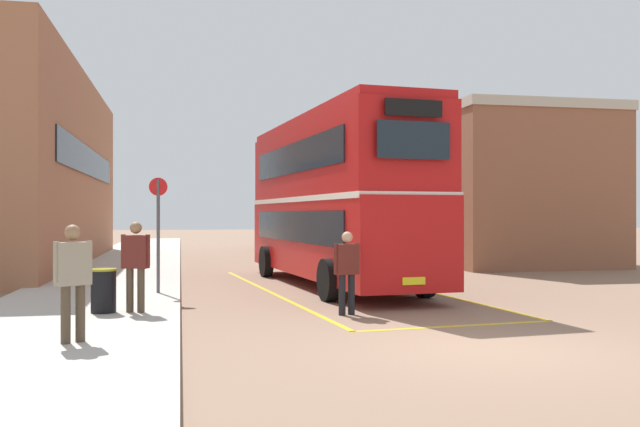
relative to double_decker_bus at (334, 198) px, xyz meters
The scene contains 12 objects.
ground_plane 5.63m from the double_decker_bus, 87.68° to the left, with size 135.60×135.60×0.00m, color #846651.
sidewalk_left 10.04m from the double_decker_bus, 130.26° to the left, with size 4.00×57.60×0.14m, color #B2ADA3.
brick_building_left 14.50m from the double_decker_bus, 136.98° to the left, with size 5.40×20.12×7.53m.
depot_building_right 14.27m from the double_decker_bus, 51.36° to the left, with size 6.53×15.85×6.23m.
double_decker_bus is the anchor object (origin of this frame).
single_deck_bus 19.62m from the double_decker_bus, 81.28° to the left, with size 3.02×8.59×3.02m.
pedestrian_boarding 5.86m from the double_decker_bus, 100.11° to the right, with size 0.55×0.34×1.69m.
pedestrian_waiting_near 7.53m from the double_decker_bus, 133.95° to the right, with size 0.56×0.37×1.75m.
pedestrian_waiting_far 10.31m from the double_decker_bus, 124.88° to the right, with size 0.54×0.45×1.74m.
litter_bin 8.02m from the double_decker_bus, 137.55° to the right, with size 0.50×0.50×0.85m.
bus_stop_sign 5.27m from the double_decker_bus, 157.34° to the right, with size 0.44×0.08×2.78m.
bay_marking_yellow 3.17m from the double_decker_bus, 87.39° to the right, with size 5.35×12.99×0.01m.
Camera 1 is at (-4.50, -9.66, 2.04)m, focal length 38.49 mm.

